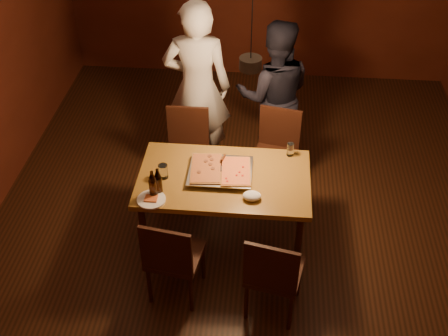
# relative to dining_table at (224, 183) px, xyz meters

# --- Properties ---
(room_shell) EXTENTS (6.00, 6.00, 6.00)m
(room_shell) POSITION_rel_dining_table_xyz_m (0.19, 0.21, 0.72)
(room_shell) COLOR #3A1D10
(room_shell) RESTS_ON ground
(dining_table) EXTENTS (1.50, 0.90, 0.75)m
(dining_table) POSITION_rel_dining_table_xyz_m (0.00, 0.00, 0.00)
(dining_table) COLOR olive
(dining_table) RESTS_ON floor
(chair_far_left) EXTENTS (0.42, 0.42, 0.49)m
(chair_far_left) POSITION_rel_dining_table_xyz_m (-0.44, 0.76, -0.14)
(chair_far_left) COLOR #38190F
(chair_far_left) RESTS_ON floor
(chair_far_right) EXTENTS (0.50, 0.50, 0.49)m
(chair_far_right) POSITION_rel_dining_table_xyz_m (0.46, 0.82, -0.14)
(chair_far_right) COLOR #38190F
(chair_far_right) RESTS_ON floor
(chair_near_left) EXTENTS (0.48, 0.48, 0.49)m
(chair_near_left) POSITION_rel_dining_table_xyz_m (-0.36, -0.74, -0.14)
(chair_near_left) COLOR #38190F
(chair_near_left) RESTS_ON floor
(chair_near_right) EXTENTS (0.50, 0.50, 0.49)m
(chair_near_right) POSITION_rel_dining_table_xyz_m (0.46, -0.84, -0.14)
(chair_near_right) COLOR #38190F
(chair_near_right) RESTS_ON floor
(pizza_tray) EXTENTS (0.59, 0.50, 0.05)m
(pizza_tray) POSITION_rel_dining_table_xyz_m (-0.03, 0.03, 0.10)
(pizza_tray) COLOR silver
(pizza_tray) RESTS_ON dining_table
(pizza_meat) EXTENTS (0.29, 0.44, 0.02)m
(pizza_meat) POSITION_rel_dining_table_xyz_m (-0.16, 0.04, 0.13)
(pizza_meat) COLOR maroon
(pizza_meat) RESTS_ON pizza_tray
(pizza_cheese) EXTENTS (0.29, 0.42, 0.02)m
(pizza_cheese) POSITION_rel_dining_table_xyz_m (0.10, 0.02, 0.13)
(pizza_cheese) COLOR gold
(pizza_cheese) RESTS_ON pizza_tray
(spatula) EXTENTS (0.13, 0.25, 0.04)m
(spatula) POSITION_rel_dining_table_xyz_m (-0.04, 0.05, 0.14)
(spatula) COLOR silver
(spatula) RESTS_ON pizza_tray
(beer_bottle_a) EXTENTS (0.07, 0.07, 0.26)m
(beer_bottle_a) POSITION_rel_dining_table_xyz_m (-0.56, -0.30, 0.20)
(beer_bottle_a) COLOR black
(beer_bottle_a) RESTS_ON dining_table
(beer_bottle_b) EXTENTS (0.07, 0.07, 0.25)m
(beer_bottle_b) POSITION_rel_dining_table_xyz_m (-0.53, -0.25, 0.20)
(beer_bottle_b) COLOR black
(beer_bottle_b) RESTS_ON dining_table
(water_glass_left) EXTENTS (0.08, 0.08, 0.13)m
(water_glass_left) POSITION_rel_dining_table_xyz_m (-0.52, -0.05, 0.14)
(water_glass_left) COLOR silver
(water_glass_left) RESTS_ON dining_table
(water_glass_right) EXTENTS (0.06, 0.06, 0.13)m
(water_glass_right) POSITION_rel_dining_table_xyz_m (0.57, 0.37, 0.14)
(water_glass_right) COLOR silver
(water_glass_right) RESTS_ON dining_table
(plate_slice) EXTENTS (0.24, 0.24, 0.03)m
(plate_slice) POSITION_rel_dining_table_xyz_m (-0.57, -0.36, 0.08)
(plate_slice) COLOR white
(plate_slice) RESTS_ON dining_table
(napkin) EXTENTS (0.16, 0.12, 0.07)m
(napkin) POSITION_rel_dining_table_xyz_m (0.26, -0.26, 0.11)
(napkin) COLOR white
(napkin) RESTS_ON dining_table
(diner_white) EXTENTS (0.70, 0.47, 1.88)m
(diner_white) POSITION_rel_dining_table_xyz_m (-0.38, 1.16, 0.26)
(diner_white) COLOR silver
(diner_white) RESTS_ON floor
(diner_dark) EXTENTS (0.83, 0.66, 1.64)m
(diner_dark) POSITION_rel_dining_table_xyz_m (0.41, 1.28, 0.15)
(diner_dark) COLOR black
(diner_dark) RESTS_ON floor
(pendant_lamp) EXTENTS (0.18, 0.18, 1.10)m
(pendant_lamp) POSITION_rel_dining_table_xyz_m (0.19, 0.21, 1.08)
(pendant_lamp) COLOR black
(pendant_lamp) RESTS_ON ceiling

